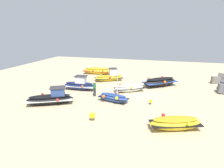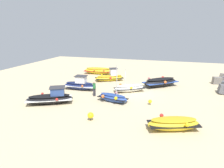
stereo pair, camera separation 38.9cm
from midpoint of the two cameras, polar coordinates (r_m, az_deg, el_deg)
ground_plane at (r=24.37m, az=6.86°, el=-2.30°), size 51.48×51.48×0.00m
fishing_boat_0 at (r=27.25m, az=13.85°, el=0.55°), size 4.43×4.79×1.18m
fishing_boat_1 at (r=21.42m, az=-16.44°, el=-3.76°), size 3.76×4.95×1.72m
fishing_boat_2 at (r=25.41m, az=-8.62°, el=-0.18°), size 1.83×4.13×1.78m
fishing_boat_3 at (r=24.36m, az=5.32°, el=-1.13°), size 3.06×3.83×2.83m
fishing_boat_4 at (r=33.96m, az=-3.56°, el=3.78°), size 2.18×4.82×1.07m
fishing_boat_5 at (r=21.01m, az=0.76°, el=-3.82°), size 1.98×3.45×3.92m
fishing_boat_6 at (r=16.12m, az=17.59°, el=-10.60°), size 2.64×4.13×0.98m
fishing_boat_7 at (r=29.37m, az=-0.20°, el=2.02°), size 3.26×4.24×1.84m
person_walking at (r=22.59m, az=-4.52°, el=-1.05°), size 0.32×0.32×1.70m
mooring_buoy_0 at (r=20.59m, az=11.21°, el=-4.86°), size 0.37×0.37×0.53m
mooring_buoy_1 at (r=16.91m, az=-5.39°, el=-8.79°), size 0.52×0.52×0.72m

